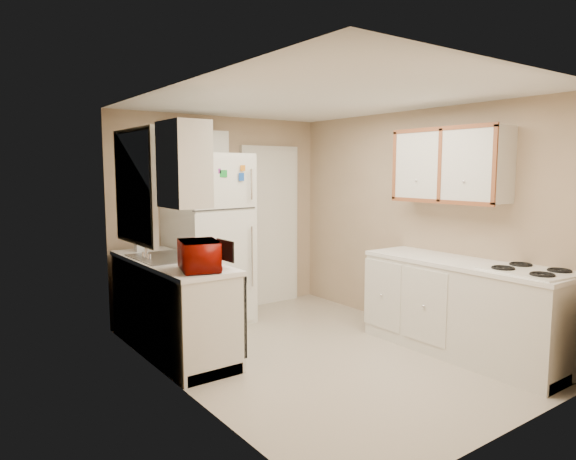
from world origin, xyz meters
TOP-DOWN VIEW (x-y plane):
  - floor at (0.00, 0.00)m, footprint 3.80×3.80m
  - ceiling at (0.00, 0.00)m, footprint 3.80×3.80m
  - wall_left at (-1.40, 0.00)m, footprint 3.80×3.80m
  - wall_right at (1.40, 0.00)m, footprint 3.80×3.80m
  - wall_back at (0.00, 1.90)m, footprint 2.80×2.80m
  - wall_front at (0.00, -1.90)m, footprint 2.80×2.80m
  - left_counter at (-1.10, 0.90)m, footprint 0.60×1.80m
  - dishwasher at (-0.81, 0.30)m, footprint 0.03×0.58m
  - sink at (-1.10, 1.05)m, footprint 0.54×0.74m
  - microwave at (-1.10, 0.27)m, footprint 0.51×0.37m
  - soap_bottle at (-1.15, 1.59)m, footprint 0.09×0.09m
  - window_blinds at (-1.36, 1.05)m, footprint 0.10×0.98m
  - upper_cabinet_left at (-1.25, 0.22)m, footprint 0.30×0.45m
  - refrigerator at (-0.36, 1.55)m, footprint 0.87×0.85m
  - cabinet_over_fridge at (-0.40, 1.75)m, footprint 0.70×0.30m
  - interior_door at (0.70, 1.86)m, footprint 0.86×0.06m
  - right_counter at (1.10, -0.80)m, footprint 0.60×2.00m
  - stove at (1.14, -1.43)m, footprint 0.63×0.75m
  - upper_cabinet_right at (1.25, -0.50)m, footprint 0.30×1.20m

SIDE VIEW (x-z plane):
  - floor at x=0.00m, z-range 0.00..0.00m
  - stove at x=1.14m, z-range 0.00..0.85m
  - left_counter at x=-1.10m, z-range 0.00..0.90m
  - right_counter at x=1.10m, z-range 0.00..0.90m
  - dishwasher at x=-0.81m, z-range 0.13..0.85m
  - sink at x=-1.10m, z-range 0.78..0.94m
  - refrigerator at x=-0.36m, z-range 0.00..1.94m
  - soap_bottle at x=-1.15m, z-range 0.90..1.10m
  - interior_door at x=0.70m, z-range -0.02..2.06m
  - microwave at x=-1.10m, z-range 0.90..1.20m
  - wall_left at x=-1.40m, z-range 1.20..1.20m
  - wall_right at x=1.40m, z-range 1.20..1.20m
  - wall_back at x=0.00m, z-range 1.20..1.20m
  - wall_front at x=0.00m, z-range 1.20..1.20m
  - window_blinds at x=-1.36m, z-range 1.06..2.14m
  - upper_cabinet_left at x=-1.25m, z-range 1.45..2.15m
  - upper_cabinet_right at x=1.25m, z-range 1.45..2.15m
  - cabinet_over_fridge at x=-0.40m, z-range 1.80..2.20m
  - ceiling at x=0.00m, z-range 2.40..2.40m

